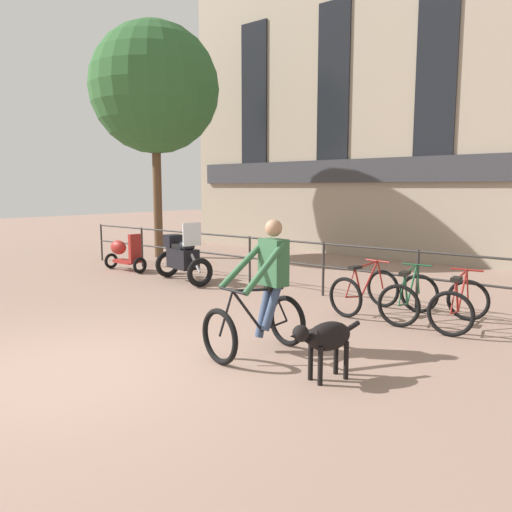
# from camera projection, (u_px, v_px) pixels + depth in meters

# --- Properties ---
(ground_plane) EXTENTS (60.00, 60.00, 0.00)m
(ground_plane) POSITION_uv_depth(u_px,v_px,m) (84.00, 370.00, 5.78)
(ground_plane) COLOR #8E7060
(canal_railing) EXTENTS (15.05, 0.05, 1.05)m
(canal_railing) POSITION_uv_depth(u_px,v_px,m) (323.00, 260.00, 9.66)
(canal_railing) COLOR #2D2B28
(canal_railing) RESTS_ON ground_plane
(building_facade) EXTENTS (18.00, 0.72, 9.23)m
(building_facade) POSITION_uv_depth(u_px,v_px,m) (440.00, 95.00, 13.55)
(building_facade) COLOR gray
(building_facade) RESTS_ON ground_plane
(cyclist_with_bike) EXTENTS (0.88, 1.27, 1.70)m
(cyclist_with_bike) POSITION_uv_depth(u_px,v_px,m) (263.00, 294.00, 6.30)
(cyclist_with_bike) COLOR black
(cyclist_with_bike) RESTS_ON ground_plane
(dog) EXTENTS (0.45, 0.90, 0.67)m
(dog) POSITION_uv_depth(u_px,v_px,m) (325.00, 338.00, 5.40)
(dog) COLOR black
(dog) RESTS_ON ground_plane
(parked_motorcycle) EXTENTS (1.70, 0.97, 1.35)m
(parked_motorcycle) POSITION_uv_depth(u_px,v_px,m) (182.00, 257.00, 11.12)
(parked_motorcycle) COLOR black
(parked_motorcycle) RESTS_ON ground_plane
(parked_bicycle_near_lamp) EXTENTS (0.82, 1.20, 0.86)m
(parked_bicycle_near_lamp) POSITION_uv_depth(u_px,v_px,m) (365.00, 291.00, 8.43)
(parked_bicycle_near_lamp) COLOR black
(parked_bicycle_near_lamp) RESTS_ON ground_plane
(parked_bicycle_mid_left) EXTENTS (0.76, 1.17, 0.86)m
(parked_bicycle_mid_left) POSITION_uv_depth(u_px,v_px,m) (409.00, 298.00, 7.93)
(parked_bicycle_mid_left) COLOR black
(parked_bicycle_mid_left) RESTS_ON ground_plane
(parked_bicycle_mid_right) EXTENTS (0.74, 1.16, 0.86)m
(parked_bicycle_mid_right) POSITION_uv_depth(u_px,v_px,m) (460.00, 305.00, 7.44)
(parked_bicycle_mid_right) COLOR black
(parked_bicycle_mid_right) RESTS_ON ground_plane
(parked_scooter) EXTENTS (1.28, 0.40, 0.96)m
(parked_scooter) POSITION_uv_depth(u_px,v_px,m) (124.00, 253.00, 12.62)
(parked_scooter) COLOR black
(parked_scooter) RESTS_ON ground_plane
(tree_canalside_left) EXTENTS (3.76, 3.76, 6.85)m
(tree_canalside_left) POSITION_uv_depth(u_px,v_px,m) (155.00, 89.00, 14.54)
(tree_canalside_left) COLOR brown
(tree_canalside_left) RESTS_ON ground_plane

